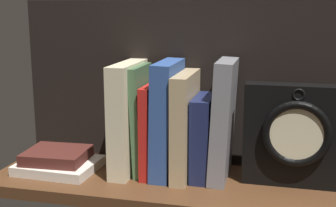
{
  "coord_description": "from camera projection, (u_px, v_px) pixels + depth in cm",
  "views": [
    {
      "loc": [
        21.01,
        -88.7,
        36.01
      ],
      "look_at": [
        -1.63,
        3.03,
        15.55
      ],
      "focal_mm": 48.87,
      "sensor_mm": 36.0,
      "label": 1
    }
  ],
  "objects": [
    {
      "name": "book_navy_bierce",
      "position": [
        204.0,
        137.0,
        0.96
      ],
      "size": [
        4.07,
        12.42,
        17.41
      ],
      "primitive_type": "cube",
      "rotation": [
        0.0,
        -0.01,
        0.0
      ],
      "color": "#192147",
      "rests_on": "ground_plane"
    },
    {
      "name": "back_panel",
      "position": [
        184.0,
        83.0,
        1.04
      ],
      "size": [
        76.44,
        1.2,
        37.07
      ],
      "primitive_type": "cube",
      "color": "black",
      "rests_on": "ground_plane"
    },
    {
      "name": "book_tan_shortstories",
      "position": [
        185.0,
        125.0,
        0.97
      ],
      "size": [
        3.38,
        16.17,
        22.16
      ],
      "primitive_type": "cube",
      "rotation": [
        0.0,
        0.0,
        0.0
      ],
      "color": "tan",
      "rests_on": "ground_plane"
    },
    {
      "name": "book_green_romantic",
      "position": [
        142.0,
        120.0,
        0.99
      ],
      "size": [
        2.7,
        12.16,
        23.46
      ],
      "primitive_type": "cube",
      "rotation": [
        0.0,
        -0.04,
        0.0
      ],
      "color": "#476B44",
      "rests_on": "ground_plane"
    },
    {
      "name": "book_red_requiem",
      "position": [
        152.0,
        129.0,
        0.99
      ],
      "size": [
        2.13,
        14.07,
        19.6
      ],
      "primitive_type": "cube",
      "rotation": [
        0.0,
        0.0,
        0.0
      ],
      "color": "red",
      "rests_on": "ground_plane"
    },
    {
      "name": "framed_clock",
      "position": [
        296.0,
        135.0,
        0.91
      ],
      "size": [
        20.69,
        5.82,
        20.69
      ],
      "color": "black",
      "rests_on": "ground_plane"
    },
    {
      "name": "book_cream_twain",
      "position": [
        128.0,
        117.0,
        1.0
      ],
      "size": [
        4.21,
        16.76,
        23.94
      ],
      "primitive_type": "cube",
      "rotation": [
        0.0,
        -0.0,
        0.0
      ],
      "color": "beige",
      "rests_on": "ground_plane"
    },
    {
      "name": "book_blue_modern",
      "position": [
        167.0,
        119.0,
        0.97
      ],
      "size": [
        4.53,
        15.01,
        24.54
      ],
      "primitive_type": "cube",
      "rotation": [
        0.0,
        0.02,
        0.0
      ],
      "color": "#2D4C8E",
      "rests_on": "ground_plane"
    },
    {
      "name": "book_stack_side",
      "position": [
        58.0,
        161.0,
        1.01
      ],
      "size": [
        17.14,
        14.05,
        4.6
      ],
      "color": "beige",
      "rests_on": "ground_plane"
    },
    {
      "name": "ground_plane",
      "position": [
        172.0,
        184.0,
        0.97
      ],
      "size": [
        76.44,
        25.22,
        2.5
      ],
      "primitive_type": "cube",
      "color": "#4C2D19"
    },
    {
      "name": "book_gray_chess",
      "position": [
        223.0,
        121.0,
        0.95
      ],
      "size": [
        4.61,
        13.18,
        25.22
      ],
      "primitive_type": "cube",
      "rotation": [
        0.0,
        0.04,
        0.0
      ],
      "color": "gray",
      "rests_on": "ground_plane"
    }
  ]
}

